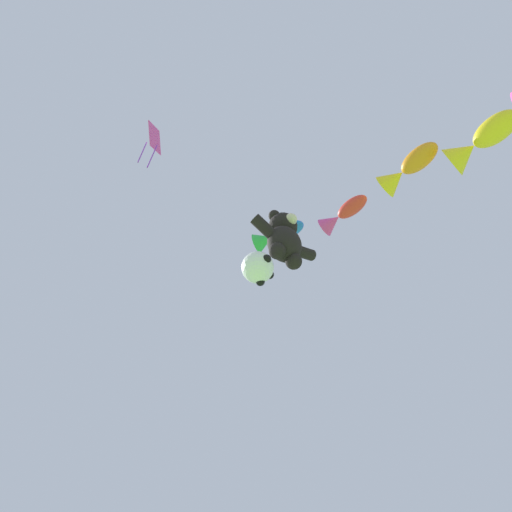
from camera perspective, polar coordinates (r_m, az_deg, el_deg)
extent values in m
ellipsoid|color=black|center=(12.51, 3.27, 1.36)|extent=(0.92, 0.79, 1.12)
sphere|color=black|center=(13.22, 3.10, 3.34)|extent=(0.77, 0.77, 0.77)
sphere|color=beige|center=(13.04, 4.01, 4.19)|extent=(0.32, 0.32, 0.32)
sphere|color=black|center=(13.38, 2.11, 4.62)|extent=(0.32, 0.32, 0.32)
cylinder|color=black|center=(12.44, 0.81, 3.41)|extent=(0.67, 0.30, 0.52)
sphere|color=black|center=(11.97, 2.45, 0.58)|extent=(0.42, 0.42, 0.42)
sphere|color=black|center=(13.57, 3.97, 3.39)|extent=(0.32, 0.32, 0.32)
cylinder|color=black|center=(12.93, 5.55, 0.35)|extent=(0.67, 0.30, 0.52)
sphere|color=black|center=(12.16, 4.32, -0.61)|extent=(0.42, 0.42, 0.42)
sphere|color=white|center=(11.28, 0.19, -1.32)|extent=(0.74, 0.74, 0.74)
sphere|color=black|center=(11.40, 1.56, -2.15)|extent=(0.21, 0.21, 0.21)
sphere|color=black|center=(11.55, -0.79, -1.18)|extent=(0.21, 0.21, 0.21)
sphere|color=black|center=(11.08, 1.23, -0.34)|extent=(0.21, 0.21, 0.21)
sphere|color=black|center=(11.17, 0.49, -2.94)|extent=(0.21, 0.21, 0.21)
ellipsoid|color=blue|center=(15.90, 3.67, 2.97)|extent=(0.95, 1.20, 0.45)
cone|color=green|center=(16.07, 0.97, 1.81)|extent=(0.85, 0.82, 0.66)
sphere|color=black|center=(15.94, 4.77, 3.68)|extent=(0.12, 0.12, 0.12)
ellipsoid|color=red|center=(15.07, 10.94, 5.54)|extent=(0.66, 1.08, 0.41)
cone|color=#E53F9E|center=(15.24, 8.61, 3.82)|extent=(0.70, 0.66, 0.61)
sphere|color=black|center=(15.11, 11.85, 6.45)|extent=(0.11, 0.11, 0.11)
ellipsoid|color=orange|center=(15.05, 18.16, 10.56)|extent=(0.75, 1.24, 0.53)
cone|color=yellow|center=(15.14, 15.43, 8.40)|extent=(0.84, 0.73, 0.77)
sphere|color=black|center=(15.15, 19.16, 11.66)|extent=(0.14, 0.14, 0.14)
ellipsoid|color=yellow|center=(14.83, 25.72, 12.93)|extent=(0.90, 1.36, 0.61)
cone|color=yellow|center=(14.78, 22.56, 10.71)|extent=(1.00, 0.83, 0.90)
sphere|color=black|center=(15.01, 26.79, 14.07)|extent=(0.16, 0.16, 0.16)
cube|color=#E53F9E|center=(15.41, -11.50, 13.08)|extent=(0.85, 0.74, 1.11)
cylinder|color=purple|center=(14.32, -12.85, 11.53)|extent=(0.03, 0.19, 1.69)
cylinder|color=purple|center=(14.42, -11.76, 11.16)|extent=(0.03, 0.07, 1.49)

